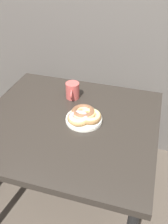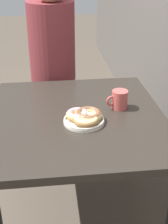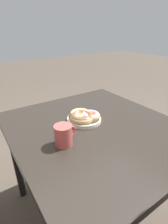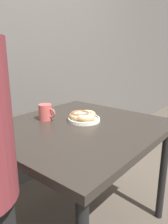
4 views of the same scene
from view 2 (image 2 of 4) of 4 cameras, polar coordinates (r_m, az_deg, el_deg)
The scene contains 5 objects.
ground_plane at distance 2.11m, azimuth -11.82°, elevation -19.16°, with size 14.00×14.00×0.00m, color #4C4238.
dining_table at distance 1.68m, azimuth -1.16°, elevation -2.92°, with size 0.99×0.91×0.74m.
donut_plate at distance 1.56m, azimuth 0.09°, elevation -0.93°, with size 0.21×0.23×0.06m.
coffee_mug at distance 1.70m, azimuth 6.47°, elevation 2.30°, with size 0.09×0.12×0.10m.
person_figure at distance 2.28m, azimuth -5.75°, elevation 8.14°, with size 0.34×0.32×1.43m.
Camera 2 is at (1.45, 0.24, 1.51)m, focal length 50.00 mm.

